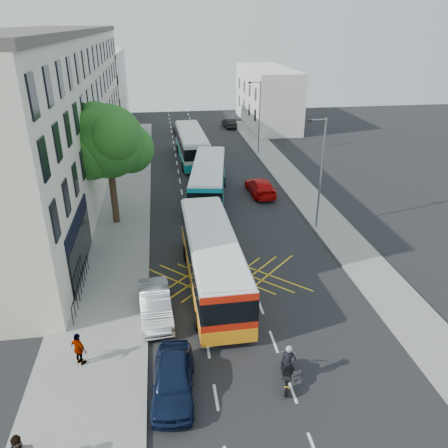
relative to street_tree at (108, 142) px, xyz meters
name	(u,v)px	position (x,y,z in m)	size (l,w,h in m)	color
ground	(274,342)	(8.51, -14.97, -6.29)	(120.00, 120.00, 0.00)	black
pavement_left	(117,222)	(0.01, 0.03, -6.22)	(5.00, 70.00, 0.15)	gray
pavement_right	(318,210)	(16.01, 0.03, -6.22)	(3.00, 70.00, 0.15)	gray
terrace_main	(53,112)	(-5.49, 9.52, 0.46)	(8.30, 45.00, 13.50)	beige
terrace_far	(96,86)	(-5.49, 40.03, -1.29)	(8.00, 20.00, 10.00)	silver
building_right	(267,96)	(19.51, 33.03, -2.29)	(6.00, 18.00, 8.00)	silver
street_tree	(108,142)	(0.00, 0.00, 0.00)	(6.30, 5.70, 8.80)	#382619
lamp_near	(320,169)	(14.71, -2.97, -1.68)	(1.45, 0.15, 8.00)	slate
lamp_far	(259,114)	(14.71, 17.03, -1.68)	(1.45, 0.15, 8.00)	slate
railings	(81,285)	(-1.19, -9.67, -5.57)	(0.08, 5.60, 1.14)	black
bus_near	(212,259)	(6.21, -9.55, -4.57)	(3.04, 11.65, 3.27)	silver
bus_mid	(208,181)	(7.55, 4.06, -4.63)	(4.39, 11.52, 3.16)	silver
bus_far	(192,145)	(7.04, 15.91, -4.58)	(3.13, 11.65, 3.26)	silver
motorbike	(288,365)	(8.42, -17.55, -5.37)	(0.87, 2.13, 1.95)	black
parked_car_blue	(173,379)	(3.61, -17.45, -5.57)	(1.71, 4.25, 1.45)	#0C1733
parked_car_silver	(155,304)	(2.91, -12.08, -5.56)	(1.55, 4.44, 1.46)	#999CA0
red_hatchback	(260,187)	(12.22, 4.48, -5.58)	(2.00, 4.91, 1.43)	#C40808
distant_car_grey	(182,130)	(6.63, 28.37, -5.70)	(1.98, 4.29, 1.19)	#3B3D42
distant_car_dark	(229,123)	(13.66, 31.39, -5.64)	(1.37, 3.94, 1.30)	black
pedestrian_far	(79,349)	(-0.42, -15.29, -5.34)	(0.95, 0.39, 1.61)	gray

